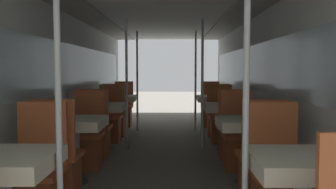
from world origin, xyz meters
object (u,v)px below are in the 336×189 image
at_px(chair_left_near_3, 115,120).
at_px(dining_table_right_0, 303,171).
at_px(support_pole_left_0, 58,108).
at_px(chair_left_far_1, 87,145).
at_px(chair_right_near_3, 217,120).
at_px(chair_left_near_1, 59,170).
at_px(chair_left_far_2, 110,125).
at_px(chair_right_near_2, 231,137).
at_px(chair_right_near_1, 260,171).
at_px(chair_left_far_0, 37,189).
at_px(chair_right_far_1, 238,145).
at_px(chair_right_far_3, 211,113).
at_px(dining_table_right_2, 226,110).
at_px(chair_left_near_2, 96,137).
at_px(dining_table_left_3, 119,101).
at_px(dining_table_right_1, 248,128).
at_px(chair_right_far_2, 221,125).
at_px(chair_left_far_3, 123,113).
at_px(dining_table_left_1, 74,128).
at_px(support_pole_right_0, 246,108).
at_px(support_pole_right_3, 196,81).
at_px(support_pole_left_3, 137,81).
at_px(dining_table_left_0, 2,170).
at_px(dining_table_right_3, 214,101).
at_px(support_pole_left_2, 127,85).
at_px(dining_table_left_2, 103,110).
at_px(support_pole_right_2, 202,85).

height_order(chair_left_near_3, dining_table_right_0, chair_left_near_3).
distance_m(support_pole_left_0, chair_left_far_1, 2.55).
bearing_deg(chair_right_near_3, chair_left_near_1, -118.82).
bearing_deg(chair_left_near_1, chair_left_far_2, 90.00).
bearing_deg(chair_left_near_3, chair_left_far_1, -90.00).
bearing_deg(chair_right_near_2, chair_right_near_1, -90.00).
distance_m(chair_left_near_1, chair_left_far_1, 1.21).
bearing_deg(chair_left_far_0, support_pole_left_0, 122.14).
relative_size(chair_right_far_1, chair_right_far_3, 1.00).
relative_size(dining_table_right_2, chair_right_near_2, 0.73).
height_order(chair_left_near_2, dining_table_left_3, chair_left_near_2).
relative_size(chair_left_near_3, chair_right_near_3, 1.00).
height_order(support_pole_left_0, dining_table_right_1, support_pole_left_0).
bearing_deg(chair_left_near_3, chair_left_far_0, -90.00).
bearing_deg(chair_left_far_2, chair_right_far_2, -180.00).
bearing_deg(support_pole_left_0, chair_right_far_2, 69.17).
height_order(chair_left_far_3, chair_right_far_3, same).
distance_m(dining_table_left_1, chair_left_far_3, 4.22).
height_order(support_pole_right_0, chair_right_far_1, support_pole_right_0).
xyz_separation_m(dining_table_right_2, support_pole_right_3, (-0.38, 1.80, 0.41)).
height_order(support_pole_left_3, support_pole_right_3, same).
xyz_separation_m(dining_table_left_1, chair_right_far_3, (1.98, 4.21, -0.33)).
height_order(dining_table_left_3, support_pole_left_3, support_pole_left_3).
distance_m(chair_left_far_3, support_pole_left_3, 1.03).
bearing_deg(dining_table_left_0, chair_right_near_1, 31.09).
xyz_separation_m(chair_left_far_3, dining_table_right_0, (1.98, -6.02, 0.33)).
height_order(dining_table_left_1, dining_table_right_2, same).
height_order(dining_table_left_3, chair_left_far_3, chair_left_far_3).
relative_size(chair_left_near_2, dining_table_left_3, 1.37).
height_order(chair_left_far_1, support_pole_right_3, support_pole_right_3).
xyz_separation_m(chair_left_far_1, support_pole_left_3, (0.38, 3.00, 0.74)).
bearing_deg(chair_left_far_2, chair_right_far_1, 137.74).
xyz_separation_m(chair_left_near_3, dining_table_right_3, (1.98, 0.61, 0.33)).
relative_size(dining_table_left_1, dining_table_right_3, 1.00).
relative_size(chair_left_far_0, dining_table_left_1, 1.37).
height_order(dining_table_left_1, chair_right_far_3, chair_right_far_3).
bearing_deg(dining_table_right_2, chair_right_far_2, 90.00).
bearing_deg(dining_table_left_0, dining_table_right_0, 0.00).
xyz_separation_m(support_pole_left_2, chair_left_far_3, (-0.38, 2.41, -0.74)).
distance_m(chair_left_far_0, dining_table_left_2, 3.02).
relative_size(chair_left_near_1, chair_right_far_1, 1.00).
bearing_deg(dining_table_right_3, chair_left_near_2, -129.47).
bearing_deg(support_pole_right_2, dining_table_left_3, 131.64).
xyz_separation_m(dining_table_left_1, support_pole_right_2, (1.60, 1.80, 0.41)).
bearing_deg(chair_left_far_1, support_pole_left_0, 98.99).
height_order(chair_right_far_1, support_pole_right_2, support_pole_right_2).
bearing_deg(chair_left_near_3, dining_table_right_0, -67.55).
height_order(chair_left_far_2, chair_right_far_1, same).
height_order(chair_left_far_2, support_pole_left_2, support_pole_left_2).
bearing_deg(support_pole_right_0, support_pole_right_3, 90.00).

